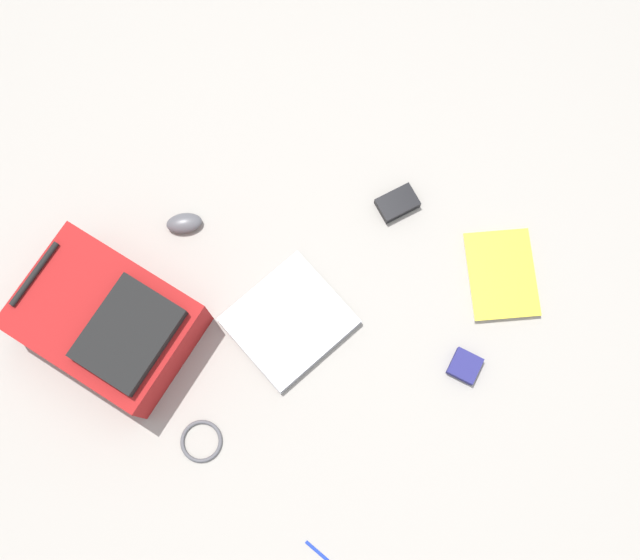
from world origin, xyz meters
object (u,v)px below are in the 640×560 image
at_px(laptop, 289,321).
at_px(computer_mouse, 184,223).
at_px(cable_coil, 201,441).
at_px(earbud_pouch, 465,366).
at_px(power_brick, 397,203).
at_px(book_comic, 501,275).
at_px(backpack, 109,322).
at_px(pen_black, 325,558).

height_order(laptop, computer_mouse, computer_mouse).
bearing_deg(cable_coil, earbud_pouch, -42.55).
bearing_deg(power_brick, laptop, 169.95).
xyz_separation_m(book_comic, computer_mouse, (-0.35, 0.86, 0.01)).
distance_m(backpack, pen_black, 0.86).
relative_size(cable_coil, power_brick, 1.01).
bearing_deg(book_comic, pen_black, 178.42).
bearing_deg(computer_mouse, laptop, -141.12).
distance_m(power_brick, earbud_pouch, 0.51).
distance_m(book_comic, power_brick, 0.37).
height_order(power_brick, pen_black, power_brick).
bearing_deg(earbud_pouch, computer_mouse, 94.24).
bearing_deg(power_brick, cable_coil, 172.82).
bearing_deg(cable_coil, book_comic, -29.27).
bearing_deg(book_comic, laptop, 134.38).
xyz_separation_m(power_brick, pen_black, (-0.95, -0.34, -0.01)).
relative_size(power_brick, pen_black, 0.87).
height_order(backpack, pen_black, backpack).
bearing_deg(computer_mouse, cable_coil, 178.46).
bearing_deg(earbud_pouch, pen_black, 174.20).
height_order(laptop, earbud_pouch, laptop).
height_order(backpack, laptop, backpack).
relative_size(book_comic, power_brick, 2.80).
height_order(book_comic, earbud_pouch, earbud_pouch).
bearing_deg(power_brick, earbud_pouch, -127.94).
relative_size(computer_mouse, power_brick, 0.90).
height_order(backpack, book_comic, backpack).
bearing_deg(power_brick, pen_black, -160.47).
distance_m(laptop, cable_coil, 0.41).
relative_size(cable_coil, earbud_pouch, 1.47).
distance_m(book_comic, computer_mouse, 0.93).
height_order(book_comic, cable_coil, book_comic).
bearing_deg(power_brick, book_comic, -94.39).
height_order(computer_mouse, earbud_pouch, computer_mouse).
relative_size(power_brick, earbud_pouch, 1.46).
bearing_deg(backpack, laptop, -56.25).
xyz_separation_m(cable_coil, power_brick, (0.87, -0.11, 0.01)).
height_order(computer_mouse, pen_black, computer_mouse).
xyz_separation_m(computer_mouse, pen_black, (-0.57, -0.84, -0.01)).
bearing_deg(computer_mouse, backpack, 141.63).
relative_size(cable_coil, pen_black, 0.87).
xyz_separation_m(backpack, book_comic, (0.71, -0.85, -0.09)).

